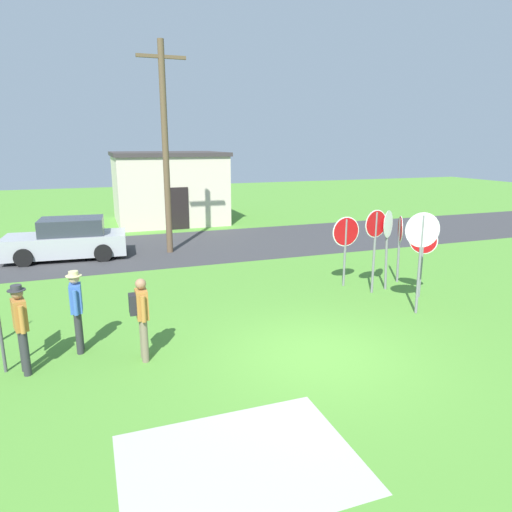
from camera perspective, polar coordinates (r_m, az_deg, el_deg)
ground_plane at (r=9.69m, az=7.58°, el=-12.15°), size 80.00×80.00×0.00m
street_asphalt at (r=19.54m, az=-7.27°, el=1.26°), size 60.00×6.40×0.01m
concrete_path at (r=6.84m, az=-2.03°, el=-24.30°), size 3.20×2.40×0.01m
building_background at (r=25.78m, az=-10.85°, el=8.41°), size 5.79×5.38×3.76m
utility_pole at (r=18.12m, az=-11.21°, el=13.24°), size 1.80×0.24×7.86m
parked_car_on_street at (r=18.60m, az=-22.35°, el=1.84°), size 4.41×2.24×1.51m
stop_sign_leaning_left at (r=14.71m, az=17.41°, el=2.25°), size 0.40×0.72×2.09m
stop_sign_tallest at (r=12.06m, az=19.84°, el=1.41°), size 0.84×0.28×2.59m
stop_sign_rear_right at (r=13.39m, az=14.59°, el=2.37°), size 0.78×0.16×2.42m
stop_sign_leaning_right at (r=13.91m, az=11.07°, el=2.10°), size 0.89×0.07×2.12m
stop_sign_low_front at (r=13.46m, az=19.99°, el=0.76°), size 0.50×0.60×2.02m
stop_sign_far_back at (r=13.84m, az=16.01°, el=2.43°), size 0.66×0.50×2.35m
person_near_signs at (r=9.58m, az=-27.19°, el=-7.54°), size 0.31×0.55×1.74m
person_in_teal at (r=10.09m, az=-21.39°, el=-5.89°), size 0.31×0.57×1.74m
person_on_left at (r=9.34m, az=-14.07°, el=-6.92°), size 0.35×0.57×1.69m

